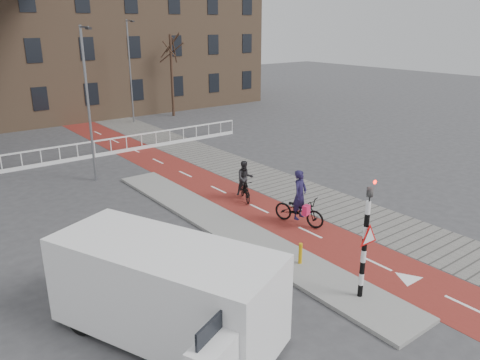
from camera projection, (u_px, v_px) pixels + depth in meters
ground at (322, 266)px, 15.18m from camera, size 120.00×120.00×0.00m
bike_lane at (196, 179)px, 23.56m from camera, size 2.50×60.00×0.01m
sidewalk at (240, 169)px, 25.18m from camera, size 3.00×60.00×0.01m
curb_island at (231, 229)px, 17.77m from camera, size 1.80×16.00×0.12m
traffic_signal at (366, 236)px, 12.68m from camera, size 0.80×0.80×3.68m
bollard at (300, 253)px, 14.98m from camera, size 0.12×0.12×0.70m
cyclist_near at (299, 206)px, 18.10m from camera, size 1.32×2.25×2.18m
cyclist_far at (245, 184)px, 20.55m from camera, size 1.10×1.69×1.79m
van at (165, 290)px, 11.42m from camera, size 4.39×6.18×2.47m
railing at (22, 164)px, 24.97m from camera, size 28.00×0.10×0.99m
tree_right at (172, 76)px, 38.50m from camera, size 0.22×0.22×6.57m
streetlight_near at (88, 107)px, 22.19m from camera, size 0.12×0.12×7.40m
streetlight_right at (130, 73)px, 35.67m from camera, size 0.12×0.12×7.71m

